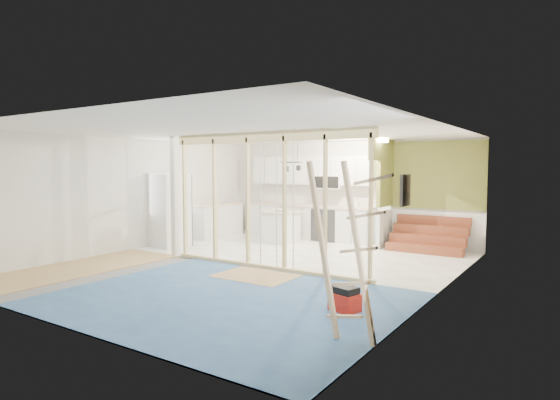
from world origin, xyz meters
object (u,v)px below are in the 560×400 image
Objects in this scene: fridge at (169,210)px; ladder at (345,250)px; toolbox at (345,300)px; island at (280,227)px.

ladder reaches higher than fridge.
fridge is 4.12× the size of toolbox.
island is at bearing 51.48° from fridge.
ladder is (4.28, -5.20, 0.61)m from island.
island is 1.97× the size of toolbox.
fridge is at bearing -133.73° from island.
fridge reaches higher than island.
fridge reaches higher than toolbox.
fridge is at bearing 174.63° from toolbox.
ladder is (6.22, -3.27, 0.13)m from fridge.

